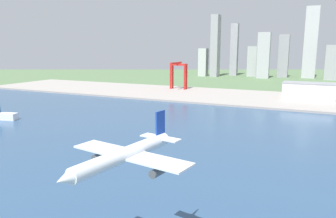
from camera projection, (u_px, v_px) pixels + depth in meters
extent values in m
plane|color=#55724B|center=(203.00, 132.00, 251.99)|extent=(2400.00, 2400.00, 0.00)
cube|color=#2D4C70|center=(172.00, 155.00, 198.55)|extent=(840.00, 360.00, 0.15)
cube|color=#9F9790|center=(249.00, 98.00, 420.94)|extent=(840.00, 140.00, 2.50)
cylinder|color=silver|center=(125.00, 154.00, 83.90)|extent=(9.57, 35.88, 3.96)
cone|color=silver|center=(65.00, 179.00, 68.09)|extent=(4.40, 4.89, 3.76)
cube|color=silver|center=(130.00, 155.00, 85.47)|extent=(37.07, 13.51, 0.50)
cube|color=#193899|center=(160.00, 126.00, 96.15)|extent=(1.17, 4.31, 9.50)
cube|color=silver|center=(160.00, 138.00, 96.83)|extent=(13.52, 5.95, 0.36)
cylinder|color=#4C4F54|center=(158.00, 172.00, 79.42)|extent=(2.94, 5.28, 2.18)
cylinder|color=#4C4F54|center=(100.00, 156.00, 90.60)|extent=(2.94, 5.28, 2.18)
cube|color=red|center=(171.00, 77.00, 499.61)|extent=(2.20, 2.20, 36.97)
cube|color=red|center=(185.00, 78.00, 489.79)|extent=(2.20, 2.20, 36.97)
cube|color=red|center=(173.00, 77.00, 506.73)|extent=(2.20, 2.20, 36.97)
cube|color=red|center=(186.00, 77.00, 496.92)|extent=(2.20, 2.20, 36.97)
cube|color=red|center=(179.00, 65.00, 494.51)|extent=(26.10, 10.00, 2.80)
cube|color=red|center=(176.00, 63.00, 485.23)|extent=(2.60, 39.33, 2.60)
cube|color=white|center=(308.00, 92.00, 396.68)|extent=(59.73, 29.74, 20.04)
cube|color=gray|center=(309.00, 83.00, 394.68)|extent=(60.92, 30.34, 1.20)
cube|color=#B8BCBC|center=(203.00, 62.00, 757.54)|extent=(19.36, 20.71, 65.64)
cube|color=#9899A0|center=(215.00, 46.00, 738.76)|extent=(16.96, 26.96, 141.61)
cube|color=#9D9CA7|center=(234.00, 50.00, 770.72)|extent=(17.03, 15.26, 124.35)
cube|color=#ABAFB0|center=(252.00, 61.00, 748.73)|extent=(21.49, 17.77, 70.64)
cube|color=#AEAFB6|center=(264.00, 56.00, 698.83)|extent=(26.30, 15.31, 100.30)
cube|color=#94939D|center=(284.00, 56.00, 720.68)|extent=(22.14, 17.36, 96.51)
cube|color=#B8B8BF|center=(311.00, 43.00, 699.78)|extent=(27.50, 22.39, 155.55)
cube|color=#9E9FA6|center=(331.00, 63.00, 663.26)|extent=(24.86, 22.08, 72.84)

